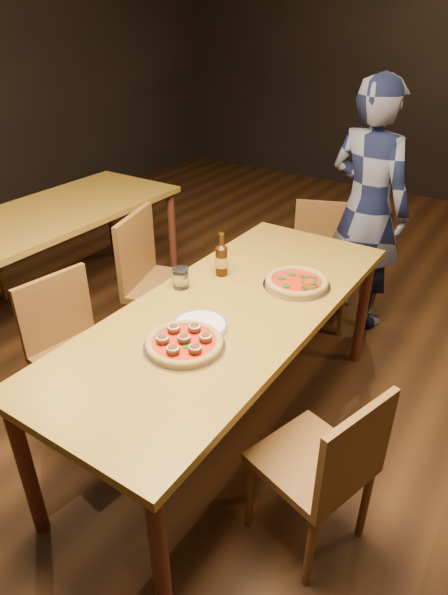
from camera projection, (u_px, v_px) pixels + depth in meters
The scene contains 15 objects.
ground at pixel (229, 427), 2.64m from camera, with size 9.00×9.00×0.00m, color black.
room_shell at pixel (232, 32), 1.72m from camera, with size 9.00×9.00×9.00m.
table_main at pixel (230, 319), 2.31m from camera, with size 0.80×2.00×0.75m.
table_left at pixel (42, 225), 3.34m from camera, with size 0.80×2.00×0.75m.
chair_main_nw at pixel (82, 356), 2.48m from camera, with size 0.40×0.40×0.85m, color #622D1A, non-canonical shape.
chair_main_sw at pixel (170, 286), 3.00m from camera, with size 0.45×0.45×0.96m, color #622D1A, non-canonical shape.
chair_main_e at pixel (312, 460), 1.92m from camera, with size 0.39×0.39×0.83m, color #622D1A, non-canonical shape.
chair_end at pixel (320, 266), 3.36m from camera, with size 0.40×0.40×0.85m, color #622D1A, non-canonical shape.
pizza_meatball at pixel (184, 343), 1.98m from camera, with size 0.33×0.33×0.06m.
pizza_margherita at pixel (297, 282), 2.43m from camera, with size 0.33×0.33×0.04m.
plate_stack at pixel (200, 326), 2.11m from camera, with size 0.23×0.23×0.02m, color white.
beer_bottle at pixel (221, 260), 2.50m from camera, with size 0.06×0.06×0.22m.
water_glass at pixel (181, 278), 2.40m from camera, with size 0.08×0.08×0.10m, color white.
amber_glass at pixel (309, 286), 2.34m from camera, with size 0.07×0.07×0.09m, color #B06513.
diner at pixel (367, 208), 3.22m from camera, with size 0.60×0.39×1.63m, color black.
Camera 1 is at (1.05, -1.64, 1.91)m, focal length 30.00 mm.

